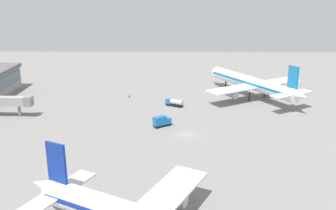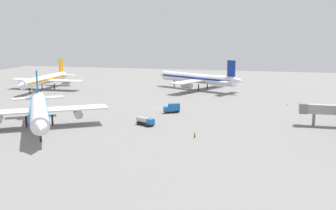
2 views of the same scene
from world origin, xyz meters
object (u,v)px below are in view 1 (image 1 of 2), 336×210
airplane_at_gate (252,83)px  ground_crew_worker (129,95)px  fuel_truck (174,102)px  catering_truck (161,121)px

airplane_at_gate → ground_crew_worker: (0.24, -46.71, -4.83)m
airplane_at_gate → fuel_truck: bearing=79.2°
airplane_at_gate → catering_truck: size_ratio=8.04×
fuel_truck → ground_crew_worker: fuel_truck is taller
airplane_at_gate → fuel_truck: 31.78m
catering_truck → fuel_truck: size_ratio=0.88×
fuel_truck → airplane_at_gate: bearing=-131.8°
fuel_truck → ground_crew_worker: size_ratio=3.87×
airplane_at_gate → catering_truck: bearing=101.9°
catering_truck → ground_crew_worker: size_ratio=3.42×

